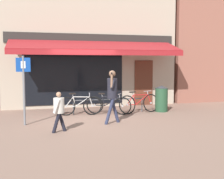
{
  "coord_description": "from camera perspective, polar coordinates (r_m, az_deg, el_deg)",
  "views": [
    {
      "loc": [
        -1.73,
        -9.68,
        1.96
      ],
      "look_at": [
        0.76,
        -0.22,
        1.05
      ],
      "focal_mm": 45.0,
      "sensor_mm": 36.0,
      "label": 1
    }
  ],
  "objects": [
    {
      "name": "pedestrian_adult",
      "position": [
        9.11,
        0.06,
        -0.22
      ],
      "size": [
        0.58,
        0.57,
        1.75
      ],
      "rotation": [
        0.0,
        0.0,
        3.21
      ],
      "color": "#282D47",
      "rests_on": "ground_plane"
    },
    {
      "name": "parking_sign",
      "position": [
        9.25,
        -17.5,
        1.32
      ],
      "size": [
        0.44,
        0.07,
        2.2
      ],
      "color": "slate",
      "rests_on": "ground_plane"
    },
    {
      "name": "pedestrian_child",
      "position": [
        8.15,
        -10.74,
        -3.72
      ],
      "size": [
        0.43,
        0.48,
        1.17
      ],
      "rotation": [
        0.0,
        0.0,
        3.07
      ],
      "color": "black",
      "rests_on": "ground_plane"
    },
    {
      "name": "bike_rack_rail",
      "position": [
        11.03,
        -0.64,
        -2.48
      ],
      "size": [
        2.88,
        0.04,
        0.57
      ],
      "color": "#47494F",
      "rests_on": "ground_plane"
    },
    {
      "name": "bicycle_red",
      "position": [
        11.19,
        5.55,
        -2.77
      ],
      "size": [
        1.83,
        0.68,
        0.9
      ],
      "rotation": [
        -0.15,
        0.0,
        0.21
      ],
      "color": "black",
      "rests_on": "ground_plane"
    },
    {
      "name": "neighbour_building",
      "position": [
        17.35,
        19.24,
        9.68
      ],
      "size": [
        6.07,
        4.0,
        6.73
      ],
      "color": "#8E5647",
      "rests_on": "ground_plane"
    },
    {
      "name": "bicycle_black",
      "position": [
        10.85,
        -0.74,
        -3.11
      ],
      "size": [
        1.61,
        0.89,
        0.82
      ],
      "rotation": [
        -0.03,
        0.0,
        -0.49
      ],
      "color": "black",
      "rests_on": "ground_plane"
    },
    {
      "name": "shop_front",
      "position": [
        14.1,
        -4.93,
        9.34
      ],
      "size": [
        7.93,
        4.55,
        5.92
      ],
      "color": "tan",
      "rests_on": "ground_plane"
    },
    {
      "name": "litter_bin",
      "position": [
        11.63,
        10.01,
        -1.81
      ],
      "size": [
        0.52,
        0.52,
        1.06
      ],
      "color": "#23472D",
      "rests_on": "ground_plane"
    },
    {
      "name": "bicycle_silver",
      "position": [
        10.7,
        -6.69,
        -3.2
      ],
      "size": [
        1.7,
        0.52,
        0.85
      ],
      "rotation": [
        -0.01,
        0.0,
        -0.14
      ],
      "color": "black",
      "rests_on": "ground_plane"
    },
    {
      "name": "ground_plane",
      "position": [
        10.03,
        -4.57,
        -5.97
      ],
      "size": [
        160.0,
        160.0,
        0.0
      ],
      "primitive_type": "plane",
      "color": "#846656"
    }
  ]
}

